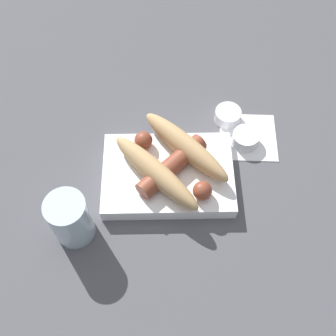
{
  "coord_description": "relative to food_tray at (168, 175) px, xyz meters",
  "views": [
    {
      "loc": [
        -0.01,
        -0.37,
        0.67
      ],
      "look_at": [
        0.0,
        0.0,
        0.04
      ],
      "focal_mm": 45.0,
      "sensor_mm": 36.0,
      "label": 1
    }
  ],
  "objects": [
    {
      "name": "pickled_veggies",
      "position": [
        -0.05,
        0.04,
        0.02
      ],
      "size": [
        0.03,
        0.06,
        0.0
      ],
      "color": "orange",
      "rests_on": "food_tray"
    },
    {
      "name": "food_tray",
      "position": [
        0.0,
        0.0,
        0.0
      ],
      "size": [
        0.23,
        0.16,
        0.03
      ],
      "color": "white",
      "rests_on": "ground_plane"
    },
    {
      "name": "condiment_cup_near",
      "position": [
        0.15,
        0.08,
        -0.0
      ],
      "size": [
        0.05,
        0.05,
        0.03
      ],
      "color": "white",
      "rests_on": "ground_plane"
    },
    {
      "name": "sausage",
      "position": [
        0.01,
        0.0,
        0.03
      ],
      "size": [
        0.13,
        0.14,
        0.03
      ],
      "color": "brown",
      "rests_on": "food_tray"
    },
    {
      "name": "drink_glass",
      "position": [
        -0.16,
        -0.1,
        0.04
      ],
      "size": [
        0.07,
        0.07,
        0.1
      ],
      "color": "silver",
      "rests_on": "ground_plane"
    },
    {
      "name": "ground_plane",
      "position": [
        0.0,
        0.0,
        -0.01
      ],
      "size": [
        3.0,
        3.0,
        0.0
      ],
      "primitive_type": "plane",
      "color": "#4C4C51"
    },
    {
      "name": "condiment_cup_far",
      "position": [
        0.12,
        0.13,
        -0.0
      ],
      "size": [
        0.05,
        0.05,
        0.03
      ],
      "color": "white",
      "rests_on": "ground_plane"
    },
    {
      "name": "napkin",
      "position": [
        0.16,
        0.09,
        -0.01
      ],
      "size": [
        0.11,
        0.11,
        0.0
      ],
      "color": "white",
      "rests_on": "ground_plane"
    },
    {
      "name": "bread_roll",
      "position": [
        0.01,
        0.01,
        0.04
      ],
      "size": [
        0.22,
        0.22,
        0.05
      ],
      "color": "tan",
      "rests_on": "food_tray"
    }
  ]
}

